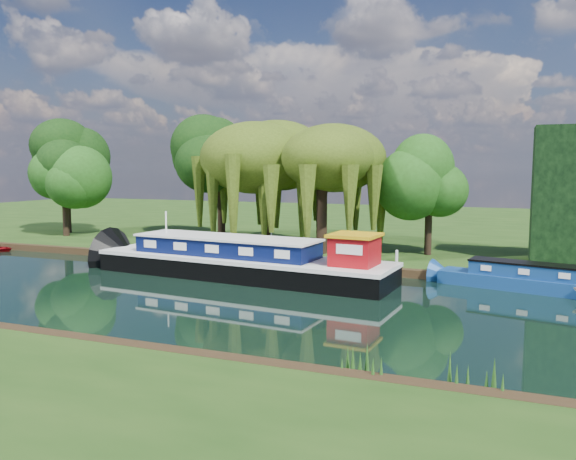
% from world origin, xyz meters
% --- Properties ---
extents(ground, '(120.00, 120.00, 0.00)m').
position_xyz_m(ground, '(0.00, 0.00, 0.00)').
color(ground, black).
extents(far_bank, '(120.00, 52.00, 0.45)m').
position_xyz_m(far_bank, '(0.00, 34.00, 0.23)').
color(far_bank, '#18370F').
rests_on(far_bank, ground).
extents(dutch_barge, '(17.46, 5.49, 3.62)m').
position_xyz_m(dutch_barge, '(1.20, 4.85, 0.90)').
color(dutch_barge, black).
rests_on(dutch_barge, ground).
extents(narrowboat, '(10.34, 4.01, 1.49)m').
position_xyz_m(narrowboat, '(16.53, 6.82, 0.53)').
color(narrowboat, navy).
rests_on(narrowboat, ground).
extents(willow_left, '(7.01, 7.01, 8.40)m').
position_xyz_m(willow_left, '(-1.40, 14.04, 6.55)').
color(willow_left, black).
rests_on(willow_left, far_bank).
extents(willow_right, '(6.21, 6.21, 7.56)m').
position_xyz_m(willow_right, '(3.43, 12.02, 5.97)').
color(willow_right, black).
rests_on(willow_right, far_bank).
extents(tree_far_left, '(4.37, 4.37, 7.04)m').
position_xyz_m(tree_far_left, '(-18.98, 13.33, 5.28)').
color(tree_far_left, black).
rests_on(tree_far_left, far_bank).
extents(tree_far_back, '(5.17, 5.17, 8.69)m').
position_xyz_m(tree_far_back, '(-20.50, 15.17, 6.52)').
color(tree_far_back, black).
rests_on(tree_far_back, far_bank).
extents(tree_far_mid, '(5.44, 5.44, 8.91)m').
position_xyz_m(tree_far_mid, '(-6.80, 17.41, 6.59)').
color(tree_far_mid, black).
rests_on(tree_far_mid, far_bank).
extents(tree_far_right, '(4.03, 4.03, 6.59)m').
position_xyz_m(tree_far_right, '(9.99, 13.94, 5.00)').
color(tree_far_right, black).
rests_on(tree_far_right, far_bank).
extents(lamppost, '(0.36, 0.36, 2.56)m').
position_xyz_m(lamppost, '(0.50, 10.50, 2.42)').
color(lamppost, silver).
rests_on(lamppost, far_bank).
extents(mooring_posts, '(19.16, 0.16, 1.00)m').
position_xyz_m(mooring_posts, '(-0.50, 8.40, 0.95)').
color(mooring_posts, silver).
rests_on(mooring_posts, far_bank).
extents(reeds_near, '(33.70, 1.50, 1.10)m').
position_xyz_m(reeds_near, '(6.87, -7.57, 0.55)').
color(reeds_near, '#194B14').
rests_on(reeds_near, ground).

